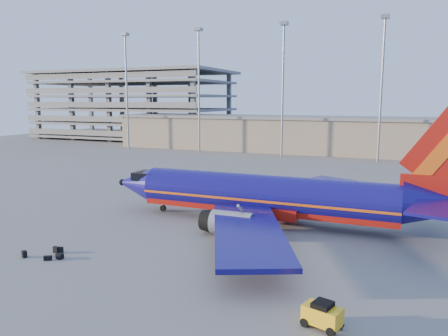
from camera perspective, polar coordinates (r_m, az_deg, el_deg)
The scene contains 7 objects.
ground at distance 52.23m, azimuth -0.47°, elevation -4.87°, with size 220.00×220.00×0.00m, color slate.
terminal_building at distance 105.45m, azimuth 17.20°, elevation 4.09°, with size 122.00×16.00×8.50m.
parking_garage at distance 145.88m, azimuth -11.67°, elevation 8.44°, with size 62.00×32.00×21.40m.
light_mast_row at distance 94.00m, azimuth 13.75°, elevation 11.77°, with size 101.60×1.60×28.65m.
aircraft_main at distance 44.32m, azimuth 6.43°, elevation -3.78°, with size 37.92×36.54×12.86m.
baggage_tug at distance 25.82m, azimuth 12.72°, elevation -18.15°, with size 2.34×1.79×1.49m.
luggage_pile at distance 38.33m, azimuth -21.75°, elevation -10.31°, with size 3.38×2.37×0.53m.
Camera 1 is at (19.90, -46.67, 12.42)m, focal length 35.00 mm.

